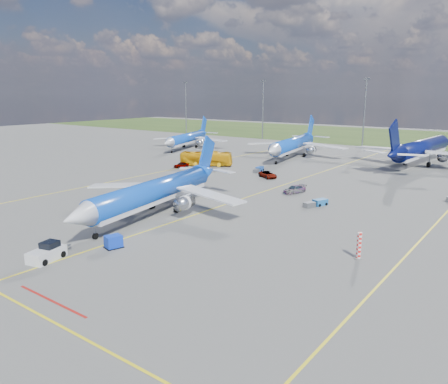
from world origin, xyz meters
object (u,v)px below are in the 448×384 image
Objects in this scene: uld_container at (113,242)px; service_car_b at (268,175)px; main_airliner at (155,214)px; baggage_tug_c at (259,170)px; bg_jet_nnw at (292,157)px; baggage_tug_w at (316,203)px; service_car_c at (294,189)px; service_car_a at (181,165)px; bg_jet_n at (420,164)px; pushback_tug at (47,253)px; warning_post at (359,246)px; bg_jet_nw at (187,148)px; apron_bus at (206,159)px.

uld_container reaches higher than service_car_b.
main_airliner is 8.43× the size of baggage_tug_c.
bg_jet_nnw reaches higher than baggage_tug_w.
service_car_c reaches higher than baggage_tug_c.
main_airliner is at bearing -39.41° from service_car_a.
bg_jet_n is 95.36m from pushback_tug.
service_car_b is at bearing 157.46° from service_car_c.
bg_jet_nw is (-79.95, 61.89, -1.50)m from warning_post.
apron_bus is 35.07m from service_car_c.
main_airliner is 20.37m from pushback_tug.
baggage_tug_c is (-13.66, 53.40, -0.27)m from uld_container.
warning_post is 0.52× the size of pushback_tug.
main_airliner is at bearing 86.61° from pushback_tug.
uld_container reaches higher than baggage_tug_w.
warning_post is 32.33m from service_car_c.
apron_bus is 21.15m from service_car_b.
service_car_b reaches higher than service_car_c.
service_car_b is (-7.95, 48.12, -0.03)m from uld_container.
bg_jet_nnw is 54.23m from baggage_tug_w.
apron_bus is at bearing -122.54° from bg_jet_nnw.
service_car_a is at bearing -69.38° from bg_jet_nw.
bg_jet_nw is at bearing 89.94° from service_car_b.
bg_jet_nw is 35.58m from apron_bus.
pushback_tug is 64.77m from apron_bus.
service_car_a is (-3.13, -5.82, -1.14)m from apron_bus.
bg_jet_nnw reaches higher than service_car_a.
bg_jet_nnw is 8.96× the size of baggage_tug_c.
baggage_tug_w is (18.72, -15.83, -0.23)m from service_car_b.
bg_jet_nw reaches higher than baggage_tug_w.
bg_jet_n is at bearing -79.47° from apron_bus.
bg_jet_nnw reaches higher than apron_bus.
service_car_b is 7.79m from baggage_tug_c.
bg_jet_n reaches higher than apron_bus.
service_car_b is 24.52m from baggage_tug_w.
service_car_c is (-10.35, -48.56, 0.69)m from bg_jet_n.
service_car_b is (-32.39, 34.25, -0.80)m from warning_post.
apron_bus reaches higher than warning_post.
service_car_b reaches higher than baggage_tug_c.
baggage_tug_c is (-38.10, 39.53, -1.04)m from warning_post.
main_airliner reaches higher than baggage_tug_w.
warning_post is at bearing -56.43° from bg_jet_nw.
bg_jet_nnw is 22.36× the size of uld_container.
bg_jet_n reaches higher than bg_jet_nw.
bg_jet_nw is at bearing 142.25° from warning_post.
main_airliner is (-30.99, -0.70, -1.50)m from warning_post.
pushback_tug is at bearing 174.95° from apron_bus.
baggage_tug_c is at bearing 77.34° from service_car_b.
apron_bus reaches higher than service_car_b.
apron_bus is at bearing 108.46° from main_airliner.
service_car_a is (23.78, -29.04, 0.66)m from bg_jet_nw.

